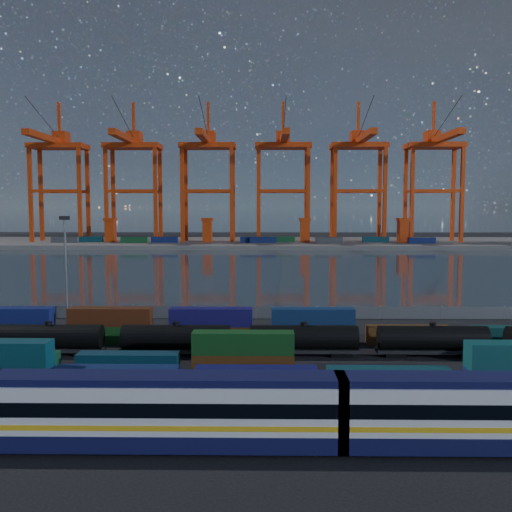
{
  "coord_description": "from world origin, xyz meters",
  "views": [
    {
      "loc": [
        1.37,
        -63.01,
        17.93
      ],
      "look_at": [
        0.0,
        30.0,
        10.0
      ],
      "focal_mm": 40.0,
      "sensor_mm": 36.0,
      "label": 1
    }
  ],
  "objects": [
    {
      "name": "ground",
      "position": [
        0.0,
        0.0,
        0.0
      ],
      "size": [
        700.0,
        700.0,
        0.0
      ],
      "primitive_type": "plane",
      "color": "black",
      "rests_on": "ground"
    },
    {
      "name": "gantry_cranes",
      "position": [
        -7.5,
        203.22,
        41.1
      ],
      "size": [
        200.79,
        49.51,
        67.04
      ],
      "color": "red",
      "rests_on": "ground"
    },
    {
      "name": "tanker_string",
      "position": [
        -1.61,
        4.77,
        2.08
      ],
      "size": [
        121.98,
        2.9,
        4.14
      ],
      "color": "black",
      "rests_on": "ground"
    },
    {
      "name": "far_quay",
      "position": [
        0.0,
        210.0,
        1.0
      ],
      "size": [
        700.0,
        70.0,
        2.0
      ],
      "primitive_type": "cube",
      "color": "#514F4C",
      "rests_on": "ground"
    },
    {
      "name": "waterfront_fence",
      "position": [
        -0.0,
        28.0,
        1.0
      ],
      "size": [
        160.12,
        0.12,
        2.2
      ],
      "color": "#595B5E",
      "rests_on": "ground"
    },
    {
      "name": "quay_containers",
      "position": [
        -11.0,
        195.46,
        3.3
      ],
      "size": [
        172.58,
        10.99,
        2.6
      ],
      "color": "navy",
      "rests_on": "far_quay"
    },
    {
      "name": "container_row_mid",
      "position": [
        -25.61,
        -3.18,
        1.96
      ],
      "size": [
        128.54,
        2.21,
        4.71
      ],
      "color": "#3D3F42",
      "rests_on": "ground"
    },
    {
      "name": "passenger_train",
      "position": [
        -5.99,
        -22.2,
        2.86
      ],
      "size": [
        78.82,
        3.31,
        5.68
      ],
      "color": "silver",
      "rests_on": "ground"
    },
    {
      "name": "yard_light_mast",
      "position": [
        -30.0,
        26.0,
        9.3
      ],
      "size": [
        1.6,
        0.4,
        16.6
      ],
      "color": "slate",
      "rests_on": "ground"
    },
    {
      "name": "container_row_north",
      "position": [
        -4.14,
        11.08,
        2.01
      ],
      "size": [
        139.74,
        2.22,
        4.72
      ],
      "color": "#101852",
      "rests_on": "ground"
    },
    {
      "name": "container_row_south",
      "position": [
        -3.91,
        -9.43,
        1.83
      ],
      "size": [
        140.34,
        2.41,
        5.13
      ],
      "color": "#3B3E3F",
      "rests_on": "ground"
    },
    {
      "name": "harbor_water",
      "position": [
        0.0,
        105.0,
        0.01
      ],
      "size": [
        700.0,
        700.0,
        0.0
      ],
      "primitive_type": "plane",
      "color": "#28333A",
      "rests_on": "ground"
    },
    {
      "name": "distant_mountains",
      "position": [
        63.02,
        1600.0,
        220.29
      ],
      "size": [
        2470.0,
        1100.0,
        520.0
      ],
      "color": "#1E2630",
      "rests_on": "ground"
    },
    {
      "name": "straddle_carriers",
      "position": [
        -2.5,
        200.0,
        7.82
      ],
      "size": [
        140.0,
        7.0,
        11.1
      ],
      "color": "red",
      "rests_on": "far_quay"
    }
  ]
}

